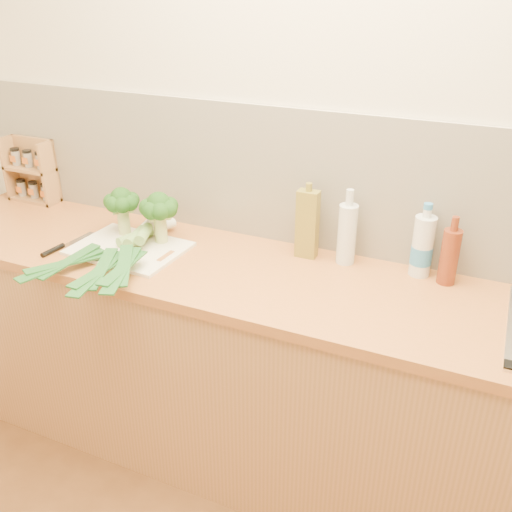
% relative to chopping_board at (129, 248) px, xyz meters
% --- Properties ---
extents(room_shell, '(3.50, 3.50, 3.50)m').
position_rel_chopping_board_xyz_m(room_shell, '(0.66, 0.33, 0.26)').
color(room_shell, beige).
rests_on(room_shell, ground).
extents(counter, '(3.20, 0.62, 0.90)m').
position_rel_chopping_board_xyz_m(counter, '(0.66, 0.04, -0.46)').
color(counter, '#A97346').
rests_on(counter, ground).
extents(chopping_board, '(0.44, 0.34, 0.01)m').
position_rel_chopping_board_xyz_m(chopping_board, '(0.00, 0.00, 0.00)').
color(chopping_board, white).
rests_on(chopping_board, counter).
extents(broccoli_left, '(0.14, 0.15, 0.20)m').
position_rel_chopping_board_xyz_m(broccoli_left, '(-0.09, 0.10, 0.14)').
color(broccoli_left, '#ABB76B').
rests_on(broccoli_left, chopping_board).
extents(broccoli_right, '(0.15, 0.15, 0.21)m').
position_rel_chopping_board_xyz_m(broccoli_right, '(0.09, 0.10, 0.15)').
color(broccoli_right, '#ABB76B').
rests_on(broccoli_right, chopping_board).
extents(leek_front, '(0.27, 0.67, 0.04)m').
position_rel_chopping_board_xyz_m(leek_front, '(-0.03, -0.02, 0.03)').
color(leek_front, white).
rests_on(leek_front, chopping_board).
extents(leek_mid, '(0.17, 0.66, 0.04)m').
position_rel_chopping_board_xyz_m(leek_mid, '(0.04, -0.06, 0.05)').
color(leek_mid, white).
rests_on(leek_mid, chopping_board).
extents(leek_back, '(0.25, 0.61, 0.04)m').
position_rel_chopping_board_xyz_m(leek_back, '(0.09, -0.06, 0.07)').
color(leek_back, white).
rests_on(leek_back, chopping_board).
extents(chefs_knife, '(0.05, 0.27, 0.02)m').
position_rel_chopping_board_xyz_m(chefs_knife, '(-0.26, -0.11, 0.00)').
color(chefs_knife, silver).
rests_on(chefs_knife, counter).
extents(spice_rack, '(0.25, 0.10, 0.30)m').
position_rel_chopping_board_xyz_m(spice_rack, '(-0.73, 0.28, 0.12)').
color(spice_rack, '#AC7249').
rests_on(spice_rack, counter).
extents(oil_tin, '(0.08, 0.05, 0.30)m').
position_rel_chopping_board_xyz_m(oil_tin, '(0.65, 0.24, 0.13)').
color(oil_tin, olive).
rests_on(oil_tin, counter).
extents(glass_bottle, '(0.07, 0.07, 0.29)m').
position_rel_chopping_board_xyz_m(glass_bottle, '(0.81, 0.25, 0.11)').
color(glass_bottle, silver).
rests_on(glass_bottle, counter).
extents(amber_bottle, '(0.06, 0.06, 0.25)m').
position_rel_chopping_board_xyz_m(amber_bottle, '(1.17, 0.24, 0.10)').
color(amber_bottle, maroon).
rests_on(amber_bottle, counter).
extents(water_bottle, '(0.08, 0.08, 0.25)m').
position_rel_chopping_board_xyz_m(water_bottle, '(1.08, 0.26, 0.10)').
color(water_bottle, silver).
rests_on(water_bottle, counter).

